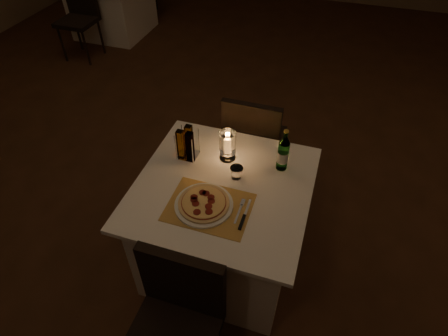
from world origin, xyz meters
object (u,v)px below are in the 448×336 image
(plate, at_px, (204,205))
(tumbler, at_px, (236,173))
(chair_far, at_px, (253,137))
(chair_near, at_px, (177,315))
(hurricane_candle, at_px, (228,144))
(main_table, at_px, (223,225))
(water_bottle, at_px, (283,153))
(neighbor_table_left, at_px, (112,6))
(pizza, at_px, (204,203))

(plate, height_order, tumbler, tumbler)
(chair_far, height_order, plate, chair_far)
(chair_near, relative_size, chair_far, 1.00)
(hurricane_candle, bearing_deg, main_table, -78.60)
(chair_near, relative_size, water_bottle, 3.18)
(chair_near, bearing_deg, tumbler, 86.12)
(main_table, xyz_separation_m, chair_near, (0.00, -0.71, 0.18))
(main_table, xyz_separation_m, neighbor_table_left, (-2.63, 3.13, 0.00))
(pizza, distance_m, tumbler, 0.29)
(plate, bearing_deg, water_bottle, 51.80)
(chair_far, bearing_deg, hurricane_candle, -95.64)
(neighbor_table_left, bearing_deg, chair_near, -55.63)
(chair_near, relative_size, neighbor_table_left, 0.90)
(water_bottle, bearing_deg, neighbor_table_left, 135.38)
(chair_near, bearing_deg, plate, 95.35)
(pizza, height_order, hurricane_candle, hurricane_candle)
(tumbler, height_order, water_bottle, water_bottle)
(main_table, bearing_deg, pizza, -105.57)
(tumbler, bearing_deg, main_table, -122.05)
(chair_far, bearing_deg, pizza, -93.21)
(tumbler, bearing_deg, chair_far, 94.95)
(chair_near, xyz_separation_m, neighbor_table_left, (-2.63, 3.84, -0.18))
(chair_far, bearing_deg, tumbler, -85.05)
(chair_near, height_order, chair_far, same)
(pizza, bearing_deg, hurricane_candle, 89.61)
(chair_near, distance_m, pizza, 0.58)
(chair_near, relative_size, pizza, 3.21)
(tumbler, distance_m, hurricane_candle, 0.20)
(chair_near, xyz_separation_m, tumbler, (0.05, 0.80, 0.23))
(plate, distance_m, neighbor_table_left, 4.21)
(hurricane_candle, bearing_deg, chair_far, 84.36)
(pizza, relative_size, neighbor_table_left, 0.28)
(main_table, relative_size, tumbler, 13.08)
(hurricane_candle, bearing_deg, neighbor_table_left, 131.73)
(plate, distance_m, hurricane_candle, 0.43)
(chair_near, height_order, neighbor_table_left, chair_near)
(main_table, relative_size, plate, 3.12)
(plate, bearing_deg, chair_far, 86.80)
(hurricane_candle, bearing_deg, chair_near, -87.14)
(main_table, bearing_deg, chair_far, 90.00)
(main_table, bearing_deg, chair_near, -90.00)
(plate, xyz_separation_m, tumbler, (0.10, 0.27, 0.03))
(main_table, xyz_separation_m, tumbler, (0.05, 0.09, 0.40))
(chair_near, distance_m, neighbor_table_left, 4.66)
(chair_far, xyz_separation_m, tumbler, (0.05, -0.63, 0.23))
(plate, relative_size, neighbor_table_left, 0.32)
(chair_near, relative_size, plate, 2.81)
(pizza, relative_size, water_bottle, 0.99)
(plate, distance_m, pizza, 0.02)
(main_table, relative_size, water_bottle, 3.54)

